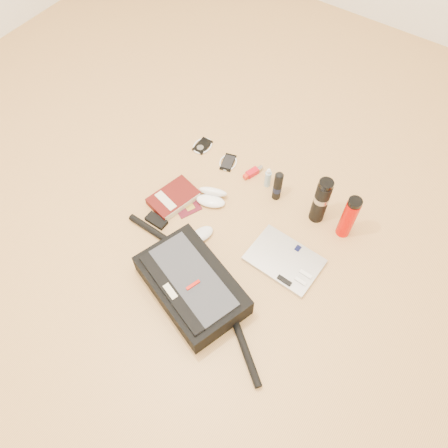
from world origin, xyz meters
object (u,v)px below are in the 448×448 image
object	(u,v)px
book	(174,198)
laptop	(284,260)
thermos_red	(349,217)
thermos_black	(321,201)
messenger_bag	(191,285)

from	to	relation	value
book	laptop	bearing A→B (deg)	15.01
laptop	thermos_red	distance (m)	0.33
thermos_red	laptop	bearing A→B (deg)	-116.73
book	thermos_black	xyz separation A→B (m)	(0.60, 0.30, 0.11)
messenger_bag	thermos_red	distance (m)	0.74
messenger_bag	thermos_black	xyz separation A→B (m)	(0.25, 0.63, 0.07)
messenger_bag	book	distance (m)	0.48
messenger_bag	laptop	distance (m)	0.43
messenger_bag	thermos_red	bearing A→B (deg)	76.75
book	messenger_bag	bearing A→B (deg)	-29.28
messenger_bag	book	bearing A→B (deg)	156.19
messenger_bag	laptop	xyz separation A→B (m)	(0.25, 0.34, -0.05)
messenger_bag	thermos_black	world-z (taller)	thermos_black
messenger_bag	thermos_red	xyz separation A→B (m)	(0.39, 0.62, 0.06)
messenger_bag	book	world-z (taller)	messenger_bag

